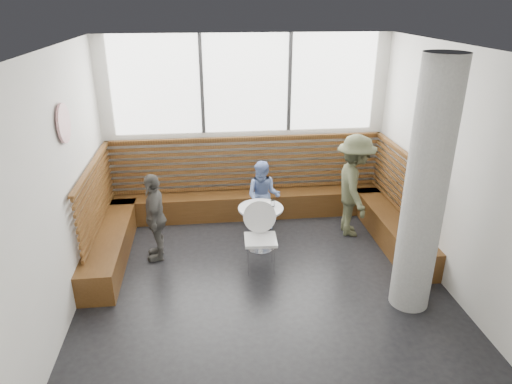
{
  "coord_description": "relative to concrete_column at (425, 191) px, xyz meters",
  "views": [
    {
      "loc": [
        -0.73,
        -5.34,
        3.73
      ],
      "look_at": [
        0.0,
        1.0,
        1.0
      ],
      "focal_mm": 32.0,
      "sensor_mm": 36.0,
      "label": 1
    }
  ],
  "objects": [
    {
      "name": "glass_mid",
      "position": [
        -1.7,
        1.52,
        -0.83
      ],
      "size": [
        0.06,
        0.06,
        0.1
      ],
      "primitive_type": "cylinder",
      "color": "white",
      "rests_on": "cafe_table"
    },
    {
      "name": "glass_right",
      "position": [
        -1.58,
        1.65,
        -0.82
      ],
      "size": [
        0.07,
        0.07,
        0.1
      ],
      "primitive_type": "cylinder",
      "color": "white",
      "rests_on": "cafe_table"
    },
    {
      "name": "plate_near",
      "position": [
        -1.88,
        1.69,
        -0.87
      ],
      "size": [
        0.2,
        0.2,
        0.01
      ],
      "primitive_type": "cylinder",
      "color": "white",
      "rests_on": "cafe_table"
    },
    {
      "name": "wall_art",
      "position": [
        -4.31,
        1.0,
        0.7
      ],
      "size": [
        0.03,
        0.5,
        0.5
      ],
      "primitive_type": "cylinder",
      "rotation": [
        0.0,
        1.57,
        0.0
      ],
      "color": "white",
      "rests_on": "room"
    },
    {
      "name": "concrete_column",
      "position": [
        0.0,
        0.0,
        0.0
      ],
      "size": [
        0.5,
        0.5,
        3.2
      ],
      "primitive_type": "cylinder",
      "color": "gray",
      "rests_on": "ground"
    },
    {
      "name": "room",
      "position": [
        -1.85,
        0.6,
        0.0
      ],
      "size": [
        5.0,
        5.0,
        3.2
      ],
      "color": "silver",
      "rests_on": "ground"
    },
    {
      "name": "menu_card",
      "position": [
        -1.75,
        1.45,
        -0.87
      ],
      "size": [
        0.22,
        0.2,
        0.0
      ],
      "primitive_type": "cube",
      "rotation": [
        0.0,
        0.0,
        -0.43
      ],
      "color": "#A5C64C",
      "rests_on": "cafe_table"
    },
    {
      "name": "adult_man",
      "position": [
        -0.18,
        1.98,
        -0.74
      ],
      "size": [
        0.75,
        1.17,
        1.73
      ],
      "primitive_type": "imported",
      "rotation": [
        0.0,
        0.0,
        1.48
      ],
      "color": "#464A31",
      "rests_on": "ground"
    },
    {
      "name": "child_left",
      "position": [
        -3.38,
        1.55,
        -0.91
      ],
      "size": [
        0.37,
        0.82,
        1.38
      ],
      "primitive_type": "imported",
      "rotation": [
        0.0,
        0.0,
        -1.53
      ],
      "color": "#585550",
      "rests_on": "ground"
    },
    {
      "name": "cafe_table",
      "position": [
        -1.77,
        1.62,
        -1.08
      ],
      "size": [
        0.7,
        0.7,
        0.72
      ],
      "color": "silver",
      "rests_on": "ground"
    },
    {
      "name": "cafe_chair",
      "position": [
        -1.85,
        1.09,
        -1.0
      ],
      "size": [
        0.48,
        0.47,
        1.01
      ],
      "rotation": [
        0.0,
        0.0,
        -0.05
      ],
      "color": "white",
      "rests_on": "ground"
    },
    {
      "name": "child_back",
      "position": [
        -1.64,
        2.32,
        -0.99
      ],
      "size": [
        0.71,
        0.62,
        1.22
      ],
      "primitive_type": "imported",
      "rotation": [
        0.0,
        0.0,
        -0.31
      ],
      "color": "#7791CF",
      "rests_on": "ground"
    },
    {
      "name": "glass_left",
      "position": [
        -1.9,
        1.52,
        -0.82
      ],
      "size": [
        0.07,
        0.07,
        0.11
      ],
      "primitive_type": "cylinder",
      "color": "white",
      "rests_on": "cafe_table"
    },
    {
      "name": "plate_far",
      "position": [
        -1.68,
        1.75,
        -0.87
      ],
      "size": [
        0.19,
        0.19,
        0.01
      ],
      "primitive_type": "cylinder",
      "color": "white",
      "rests_on": "cafe_table"
    },
    {
      "name": "booth",
      "position": [
        -1.85,
        2.37,
        -1.19
      ],
      "size": [
        5.0,
        2.5,
        1.44
      ],
      "color": "#4A2C12",
      "rests_on": "ground"
    }
  ]
}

